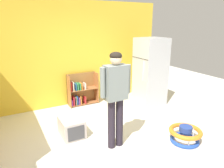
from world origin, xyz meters
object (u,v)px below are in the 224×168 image
refrigerator (150,72)px  baby_walker (185,134)px  standing_person (116,92)px  pet_carrier (72,127)px  bookshelf (81,91)px

refrigerator → baby_walker: size_ratio=2.95×
baby_walker → standing_person: bearing=157.0°
refrigerator → pet_carrier: refrigerator is taller
standing_person → baby_walker: bearing=-23.0°
bookshelf → pet_carrier: size_ratio=1.54×
pet_carrier → standing_person: bearing=-51.5°
refrigerator → pet_carrier: (-2.42, -0.64, -0.71)m
standing_person → baby_walker: 1.57m
refrigerator → bookshelf: 1.93m
bookshelf → standing_person: 2.30m
bookshelf → pet_carrier: 1.66m
refrigerator → pet_carrier: bearing=-165.1°
refrigerator → standing_person: bearing=-143.3°
baby_walker → refrigerator: bearing=71.4°
bookshelf → baby_walker: 2.91m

